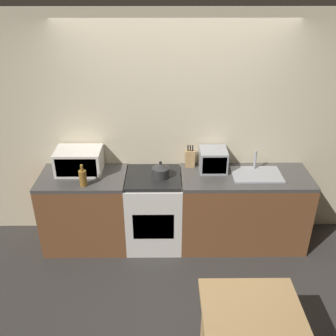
% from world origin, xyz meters
% --- Properties ---
extents(ground_plane, '(16.00, 16.00, 0.00)m').
position_xyz_m(ground_plane, '(0.00, 0.00, 0.00)').
color(ground_plane, '#33302D').
extents(wall_back, '(10.00, 0.06, 2.60)m').
position_xyz_m(wall_back, '(0.00, 1.21, 1.30)').
color(wall_back, beige).
rests_on(wall_back, ground_plane).
extents(counter_left_run, '(0.96, 0.62, 0.90)m').
position_xyz_m(counter_left_run, '(-1.03, 0.87, 0.45)').
color(counter_left_run, brown).
rests_on(counter_left_run, ground_plane).
extents(counter_right_run, '(1.44, 0.62, 0.90)m').
position_xyz_m(counter_right_run, '(0.79, 0.87, 0.45)').
color(counter_right_run, brown).
rests_on(counter_right_run, ground_plane).
extents(stove_range, '(0.62, 0.62, 0.90)m').
position_xyz_m(stove_range, '(-0.24, 0.87, 0.45)').
color(stove_range, silver).
rests_on(stove_range, ground_plane).
extents(kettle, '(0.19, 0.19, 0.19)m').
position_xyz_m(kettle, '(-0.16, 0.84, 0.98)').
color(kettle, '#2D2D2D').
rests_on(kettle, stove_range).
extents(microwave, '(0.50, 0.35, 0.27)m').
position_xyz_m(microwave, '(-1.07, 0.98, 1.03)').
color(microwave, silver).
rests_on(microwave, counter_left_run).
extents(bottle, '(0.08, 0.08, 0.25)m').
position_xyz_m(bottle, '(-0.97, 0.66, 0.99)').
color(bottle, olive).
rests_on(bottle, counter_left_run).
extents(knife_block, '(0.11, 0.06, 0.27)m').
position_xyz_m(knife_block, '(0.18, 1.09, 1.00)').
color(knife_block, tan).
rests_on(knife_block, counter_right_run).
extents(toaster_oven, '(0.30, 0.29, 0.25)m').
position_xyz_m(toaster_oven, '(0.43, 1.01, 1.02)').
color(toaster_oven, '#999BA0').
rests_on(toaster_oven, counter_right_run).
extents(sink_basin, '(0.54, 0.37, 0.24)m').
position_xyz_m(sink_basin, '(0.90, 0.88, 0.91)').
color(sink_basin, '#999BA0').
rests_on(sink_basin, counter_right_run).
extents(dining_table, '(0.74, 0.59, 0.73)m').
position_xyz_m(dining_table, '(0.52, -0.82, 0.61)').
color(dining_table, tan).
rests_on(dining_table, ground_plane).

